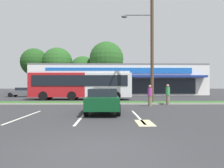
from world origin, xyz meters
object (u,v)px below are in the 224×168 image
at_px(car_1, 23,92).
at_px(pedestrian_by_pole, 150,96).
at_px(pedestrian_near_bench, 168,95).
at_px(car_2, 103,100).
at_px(city_bus, 81,84).
at_px(utility_pole, 151,38).

xyz_separation_m(car_1, pedestrian_by_pole, (15.80, -14.52, 0.12)).
bearing_deg(pedestrian_near_bench, pedestrian_by_pole, 27.48).
bearing_deg(car_2, city_bus, 13.45).
distance_m(car_2, pedestrian_by_pole, 5.30).
distance_m(utility_pole, pedestrian_near_bench, 5.70).
xyz_separation_m(city_bus, pedestrian_by_pole, (6.39, -7.90, -0.93)).
relative_size(car_2, pedestrian_by_pole, 2.71).
distance_m(car_1, pedestrian_near_bench, 22.10).
relative_size(car_1, car_2, 1.02).
bearing_deg(city_bus, car_2, -75.54).
xyz_separation_m(car_1, pedestrian_near_bench, (17.49, -13.51, 0.15)).
distance_m(car_2, pedestrian_near_bench, 7.21).
bearing_deg(car_2, pedestrian_near_bench, -46.86).
bearing_deg(utility_pole, city_bus, 145.97).
relative_size(city_bus, car_2, 2.57).
height_order(utility_pole, pedestrian_near_bench, utility_pole).
relative_size(city_bus, car_1, 2.51).
bearing_deg(car_2, utility_pole, -31.26).
xyz_separation_m(pedestrian_near_bench, pedestrian_by_pole, (-1.69, -1.01, -0.03)).
bearing_deg(car_1, city_bus, 144.85).
xyz_separation_m(utility_pole, pedestrian_by_pole, (-0.70, -3.11, -5.23)).
xyz_separation_m(utility_pole, pedestrian_near_bench, (0.99, -2.10, -5.20)).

